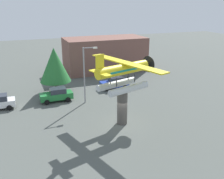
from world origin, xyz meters
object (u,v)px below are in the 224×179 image
object	(u,v)px
car_mid_green	(57,95)
car_far_blue	(115,83)
floatplane_monument	(124,74)
storefront_building	(105,54)
tree_east	(55,65)
streetlight_primary	(86,71)
display_pedestal	(122,107)

from	to	relation	value
car_mid_green	car_far_blue	distance (m)	9.24
floatplane_monument	car_mid_green	size ratio (longest dim) A/B	2.44
car_mid_green	storefront_building	bearing A→B (deg)	-131.27
floatplane_monument	tree_east	bearing A→B (deg)	95.25
streetlight_primary	storefront_building	xyz separation A→B (m)	(7.78, 14.77, -1.15)
storefront_building	display_pedestal	bearing A→B (deg)	-104.99
storefront_building	tree_east	world-z (taller)	tree_east
car_far_blue	storefront_building	bearing A→B (deg)	-102.02
storefront_building	tree_east	bearing A→B (deg)	-138.46
car_far_blue	tree_east	xyz separation A→B (m)	(-8.52, 1.25, 3.21)
display_pedestal	tree_east	size ratio (longest dim) A/B	0.59
car_mid_green	car_far_blue	xyz separation A→B (m)	(9.01, 2.05, 0.00)
streetlight_primary	car_far_blue	bearing A→B (deg)	35.63
floatplane_monument	car_mid_green	distance (m)	11.60
floatplane_monument	streetlight_primary	bearing A→B (deg)	88.68
display_pedestal	floatplane_monument	world-z (taller)	floatplane_monument
car_mid_green	streetlight_primary	size ratio (longest dim) A/B	0.58
car_mid_green	car_far_blue	world-z (taller)	same
car_mid_green	tree_east	bearing A→B (deg)	-98.48
display_pedestal	streetlight_primary	xyz separation A→B (m)	(-1.89, 7.23, 2.29)
car_mid_green	streetlight_primary	world-z (taller)	streetlight_primary
floatplane_monument	storefront_building	distance (m)	22.84
car_far_blue	streetlight_primary	world-z (taller)	streetlight_primary
display_pedestal	car_mid_green	distance (m)	10.65
car_far_blue	streetlight_primary	size ratio (longest dim) A/B	0.58
floatplane_monument	streetlight_primary	distance (m)	7.58
floatplane_monument	tree_east	size ratio (longest dim) A/B	1.58
car_mid_green	storefront_building	world-z (taller)	storefront_building
streetlight_primary	storefront_building	size ratio (longest dim) A/B	0.48
streetlight_primary	storefront_building	distance (m)	16.73
streetlight_primary	tree_east	world-z (taller)	streetlight_primary
display_pedestal	storefront_building	size ratio (longest dim) A/B	0.26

